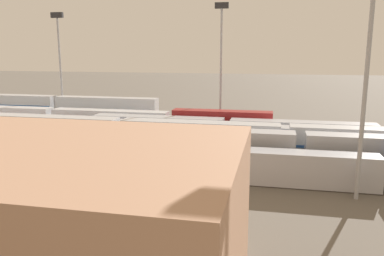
{
  "coord_description": "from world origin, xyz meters",
  "views": [
    {
      "loc": [
        -12.13,
        61.48,
        15.14
      ],
      "look_at": [
        0.99,
        -0.6,
        2.5
      ],
      "focal_mm": 36.46,
      "sensor_mm": 36.0,
      "label": 1
    }
  ],
  "objects_px": {
    "train_on_track_7": "(260,165)",
    "light_mast_0": "(221,46)",
    "train_on_track_3": "(227,130)",
    "light_mast_1": "(371,27)",
    "train_on_track_5": "(199,139)",
    "train_on_track_0": "(57,107)",
    "light_mast_2": "(59,50)",
    "train_on_track_2": "(99,119)",
    "train_on_track_4": "(167,134)"
  },
  "relations": [
    {
      "from": "train_on_track_4",
      "to": "train_on_track_3",
      "type": "bearing_deg",
      "value": -150.97
    },
    {
      "from": "train_on_track_3",
      "to": "light_mast_1",
      "type": "distance_m",
      "value": 32.07
    },
    {
      "from": "train_on_track_4",
      "to": "train_on_track_0",
      "type": "distance_m",
      "value": 37.26
    },
    {
      "from": "train_on_track_3",
      "to": "train_on_track_0",
      "type": "bearing_deg",
      "value": -20.35
    },
    {
      "from": "train_on_track_7",
      "to": "light_mast_2",
      "type": "relative_size",
      "value": 2.83
    },
    {
      "from": "train_on_track_4",
      "to": "train_on_track_5",
      "type": "xyz_separation_m",
      "value": [
        -6.13,
        5.0,
        0.56
      ]
    },
    {
      "from": "train_on_track_4",
      "to": "light_mast_1",
      "type": "relative_size",
      "value": 5.1
    },
    {
      "from": "train_on_track_3",
      "to": "light_mast_1",
      "type": "height_order",
      "value": "light_mast_1"
    },
    {
      "from": "light_mast_2",
      "to": "train_on_track_2",
      "type": "bearing_deg",
      "value": 140.12
    },
    {
      "from": "train_on_track_7",
      "to": "light_mast_0",
      "type": "relative_size",
      "value": 2.69
    },
    {
      "from": "train_on_track_0",
      "to": "train_on_track_5",
      "type": "bearing_deg",
      "value": 146.36
    },
    {
      "from": "train_on_track_7",
      "to": "light_mast_1",
      "type": "bearing_deg",
      "value": 163.48
    },
    {
      "from": "train_on_track_4",
      "to": "train_on_track_0",
      "type": "xyz_separation_m",
      "value": [
        31.44,
        -20.0,
        0.56
      ]
    },
    {
      "from": "train_on_track_4",
      "to": "train_on_track_5",
      "type": "distance_m",
      "value": 7.93
    },
    {
      "from": "train_on_track_7",
      "to": "light_mast_1",
      "type": "distance_m",
      "value": 18.51
    },
    {
      "from": "light_mast_2",
      "to": "train_on_track_7",
      "type": "bearing_deg",
      "value": 141.18
    },
    {
      "from": "train_on_track_5",
      "to": "light_mast_0",
      "type": "relative_size",
      "value": 4.85
    },
    {
      "from": "train_on_track_4",
      "to": "light_mast_2",
      "type": "xyz_separation_m",
      "value": [
        31.34,
        -22.47,
        13.23
      ]
    },
    {
      "from": "train_on_track_7",
      "to": "light_mast_1",
      "type": "xyz_separation_m",
      "value": [
        -10.07,
        2.99,
        15.24
      ]
    },
    {
      "from": "train_on_track_7",
      "to": "light_mast_2",
      "type": "bearing_deg",
      "value": -38.82
    },
    {
      "from": "light_mast_2",
      "to": "light_mast_1",
      "type": "bearing_deg",
      "value": 144.46
    },
    {
      "from": "train_on_track_7",
      "to": "train_on_track_5",
      "type": "distance_m",
      "value": 13.53
    },
    {
      "from": "train_on_track_3",
      "to": "light_mast_0",
      "type": "relative_size",
      "value": 1.91
    },
    {
      "from": "train_on_track_4",
      "to": "train_on_track_2",
      "type": "relative_size",
      "value": 2.09
    },
    {
      "from": "train_on_track_3",
      "to": "light_mast_2",
      "type": "height_order",
      "value": "light_mast_2"
    },
    {
      "from": "train_on_track_4",
      "to": "light_mast_0",
      "type": "relative_size",
      "value": 5.63
    },
    {
      "from": "train_on_track_5",
      "to": "train_on_track_0",
      "type": "xyz_separation_m",
      "value": [
        37.57,
        -25.0,
        -0.0
      ]
    },
    {
      "from": "train_on_track_5",
      "to": "train_on_track_2",
      "type": "height_order",
      "value": "train_on_track_5"
    },
    {
      "from": "train_on_track_5",
      "to": "train_on_track_3",
      "type": "relative_size",
      "value": 2.54
    },
    {
      "from": "light_mast_0",
      "to": "light_mast_1",
      "type": "bearing_deg",
      "value": 116.04
    },
    {
      "from": "train_on_track_7",
      "to": "light_mast_0",
      "type": "distance_m",
      "value": 41.3
    },
    {
      "from": "train_on_track_7",
      "to": "train_on_track_0",
      "type": "height_order",
      "value": "train_on_track_0"
    },
    {
      "from": "light_mast_2",
      "to": "train_on_track_4",
      "type": "bearing_deg",
      "value": 144.36
    },
    {
      "from": "train_on_track_5",
      "to": "train_on_track_4",
      "type": "bearing_deg",
      "value": -39.2
    },
    {
      "from": "train_on_track_4",
      "to": "train_on_track_0",
      "type": "relative_size",
      "value": 2.94
    },
    {
      "from": "train_on_track_4",
      "to": "train_on_track_0",
      "type": "height_order",
      "value": "train_on_track_0"
    },
    {
      "from": "train_on_track_4",
      "to": "light_mast_2",
      "type": "height_order",
      "value": "light_mast_2"
    },
    {
      "from": "light_mast_1",
      "to": "light_mast_2",
      "type": "bearing_deg",
      "value": -35.54
    },
    {
      "from": "train_on_track_4",
      "to": "light_mast_1",
      "type": "xyz_separation_m",
      "value": [
        -25.29,
        17.99,
        15.31
      ]
    },
    {
      "from": "train_on_track_5",
      "to": "light_mast_1",
      "type": "bearing_deg",
      "value": 145.88
    },
    {
      "from": "train_on_track_5",
      "to": "light_mast_1",
      "type": "distance_m",
      "value": 27.45
    },
    {
      "from": "train_on_track_7",
      "to": "train_on_track_0",
      "type": "distance_m",
      "value": 58.33
    },
    {
      "from": "train_on_track_5",
      "to": "train_on_track_0",
      "type": "height_order",
      "value": "same"
    },
    {
      "from": "train_on_track_5",
      "to": "train_on_track_3",
      "type": "xyz_separation_m",
      "value": [
        -2.88,
        -10.0,
        -0.58
      ]
    },
    {
      "from": "train_on_track_2",
      "to": "train_on_track_5",
      "type": "bearing_deg",
      "value": 146.36
    },
    {
      "from": "train_on_track_4",
      "to": "light_mast_0",
      "type": "height_order",
      "value": "light_mast_0"
    },
    {
      "from": "train_on_track_2",
      "to": "light_mast_0",
      "type": "bearing_deg",
      "value": -149.92
    },
    {
      "from": "train_on_track_4",
      "to": "train_on_track_2",
      "type": "height_order",
      "value": "same"
    },
    {
      "from": "train_on_track_4",
      "to": "train_on_track_2",
      "type": "distance_m",
      "value": 19.22
    },
    {
      "from": "light_mast_1",
      "to": "light_mast_0",
      "type": "bearing_deg",
      "value": -63.96
    }
  ]
}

